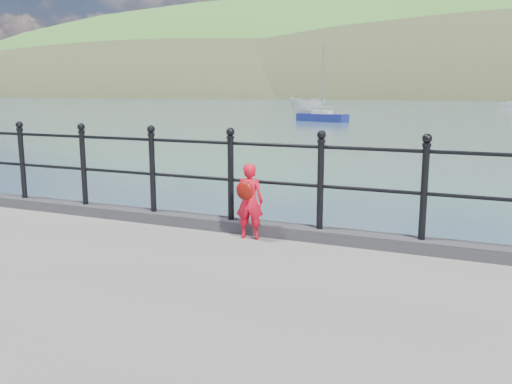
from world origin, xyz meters
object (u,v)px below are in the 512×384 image
at_px(child, 249,200).
at_px(launch_white, 308,106).
at_px(railing, 274,171).
at_px(sailboat_port, 322,118).

xyz_separation_m(child, launch_white, (-16.98, 53.92, -0.46)).
xyz_separation_m(railing, child, (-0.22, -0.26, -0.34)).
bearing_deg(railing, sailboat_port, 105.87).
distance_m(railing, child, 0.48).
bearing_deg(railing, child, -130.72).
distance_m(railing, launch_white, 56.35).
height_order(launch_white, sailboat_port, sailboat_port).
bearing_deg(sailboat_port, railing, -59.18).
bearing_deg(child, launch_white, -83.04).
bearing_deg(railing, launch_white, 107.78).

